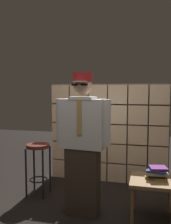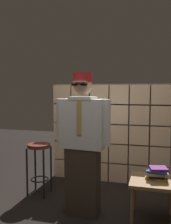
# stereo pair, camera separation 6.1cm
# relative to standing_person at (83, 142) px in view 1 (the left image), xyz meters

# --- Properties ---
(glass_block_wall) EXTENTS (2.02, 0.10, 1.69)m
(glass_block_wall) POSITION_rel_standing_person_xyz_m (0.12, 1.24, -0.10)
(glass_block_wall) COLOR #E0B78C
(glass_block_wall) RESTS_ON ground
(standing_person) EXTENTS (0.71, 0.32, 1.77)m
(standing_person) POSITION_rel_standing_person_xyz_m (0.00, 0.00, 0.00)
(standing_person) COLOR #382D23
(standing_person) RESTS_ON ground
(bar_stool) EXTENTS (0.34, 0.34, 0.76)m
(bar_stool) POSITION_rel_standing_person_xyz_m (-0.80, 0.42, -0.35)
(bar_stool) COLOR #592319
(bar_stool) RESTS_ON ground
(side_table) EXTENTS (0.52, 0.52, 0.50)m
(side_table) POSITION_rel_standing_person_xyz_m (0.84, 0.08, -0.49)
(side_table) COLOR brown
(side_table) RESTS_ON ground
(book_stack) EXTENTS (0.27, 0.22, 0.15)m
(book_stack) POSITION_rel_standing_person_xyz_m (0.89, 0.11, -0.35)
(book_stack) COLOR olive
(book_stack) RESTS_ON side_table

